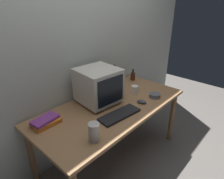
{
  "coord_description": "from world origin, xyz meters",
  "views": [
    {
      "loc": [
        -1.29,
        -1.17,
        1.72
      ],
      "look_at": [
        0.0,
        0.0,
        0.89
      ],
      "focal_mm": 31.3,
      "sensor_mm": 36.0,
      "label": 1
    }
  ],
  "objects_px": {
    "book_stack": "(46,121)",
    "mug": "(135,90)",
    "crt_monitor": "(98,86)",
    "computer_mouse": "(142,102)",
    "metal_canister": "(94,132)",
    "keyboard": "(119,115)",
    "bottle_tall": "(114,80)",
    "bottle_short": "(133,76)",
    "cd_spindle": "(155,95)"
  },
  "relations": [
    {
      "from": "crt_monitor",
      "to": "computer_mouse",
      "type": "relative_size",
      "value": 4.2
    },
    {
      "from": "metal_canister",
      "to": "computer_mouse",
      "type": "bearing_deg",
      "value": 4.53
    },
    {
      "from": "bottle_tall",
      "to": "cd_spindle",
      "type": "relative_size",
      "value": 2.55
    },
    {
      "from": "crt_monitor",
      "to": "keyboard",
      "type": "relative_size",
      "value": 1.0
    },
    {
      "from": "cd_spindle",
      "to": "metal_canister",
      "type": "distance_m",
      "value": 0.94
    },
    {
      "from": "keyboard",
      "to": "bottle_tall",
      "type": "height_order",
      "value": "bottle_tall"
    },
    {
      "from": "crt_monitor",
      "to": "metal_canister",
      "type": "distance_m",
      "value": 0.61
    },
    {
      "from": "keyboard",
      "to": "metal_canister",
      "type": "bearing_deg",
      "value": -162.42
    },
    {
      "from": "crt_monitor",
      "to": "mug",
      "type": "relative_size",
      "value": 3.5
    },
    {
      "from": "cd_spindle",
      "to": "metal_canister",
      "type": "relative_size",
      "value": 0.8
    },
    {
      "from": "cd_spindle",
      "to": "mug",
      "type": "bearing_deg",
      "value": 105.62
    },
    {
      "from": "keyboard",
      "to": "bottle_short",
      "type": "bearing_deg",
      "value": 35.55
    },
    {
      "from": "mug",
      "to": "cd_spindle",
      "type": "xyz_separation_m",
      "value": [
        0.06,
        -0.22,
        -0.02
      ]
    },
    {
      "from": "book_stack",
      "to": "cd_spindle",
      "type": "xyz_separation_m",
      "value": [
        1.08,
        -0.43,
        -0.01
      ]
    },
    {
      "from": "bottle_short",
      "to": "bottle_tall",
      "type": "bearing_deg",
      "value": -179.61
    },
    {
      "from": "crt_monitor",
      "to": "metal_canister",
      "type": "xyz_separation_m",
      "value": [
        -0.44,
        -0.41,
        -0.12
      ]
    },
    {
      "from": "bottle_short",
      "to": "book_stack",
      "type": "height_order",
      "value": "bottle_short"
    },
    {
      "from": "book_stack",
      "to": "mug",
      "type": "bearing_deg",
      "value": -11.58
    },
    {
      "from": "cd_spindle",
      "to": "metal_canister",
      "type": "height_order",
      "value": "metal_canister"
    },
    {
      "from": "computer_mouse",
      "to": "cd_spindle",
      "type": "xyz_separation_m",
      "value": [
        0.21,
        -0.03,
        0.0
      ]
    },
    {
      "from": "mug",
      "to": "metal_canister",
      "type": "xyz_separation_m",
      "value": [
        -0.88,
        -0.25,
        0.03
      ]
    },
    {
      "from": "computer_mouse",
      "to": "mug",
      "type": "relative_size",
      "value": 0.83
    },
    {
      "from": "crt_monitor",
      "to": "computer_mouse",
      "type": "height_order",
      "value": "crt_monitor"
    },
    {
      "from": "book_stack",
      "to": "keyboard",
      "type": "bearing_deg",
      "value": -35.92
    },
    {
      "from": "computer_mouse",
      "to": "metal_canister",
      "type": "bearing_deg",
      "value": 165.95
    },
    {
      "from": "crt_monitor",
      "to": "computer_mouse",
      "type": "xyz_separation_m",
      "value": [
        0.29,
        -0.35,
        -0.17
      ]
    },
    {
      "from": "computer_mouse",
      "to": "cd_spindle",
      "type": "relative_size",
      "value": 0.83
    },
    {
      "from": "book_stack",
      "to": "metal_canister",
      "type": "height_order",
      "value": "metal_canister"
    },
    {
      "from": "keyboard",
      "to": "book_stack",
      "type": "distance_m",
      "value": 0.66
    },
    {
      "from": "bottle_tall",
      "to": "metal_canister",
      "type": "xyz_separation_m",
      "value": [
        -0.8,
        -0.51,
        -0.04
      ]
    },
    {
      "from": "bottle_short",
      "to": "cd_spindle",
      "type": "distance_m",
      "value": 0.54
    },
    {
      "from": "crt_monitor",
      "to": "bottle_tall",
      "type": "distance_m",
      "value": 0.38
    },
    {
      "from": "computer_mouse",
      "to": "bottle_short",
      "type": "height_order",
      "value": "bottle_short"
    },
    {
      "from": "mug",
      "to": "book_stack",
      "type": "bearing_deg",
      "value": 168.42
    },
    {
      "from": "mug",
      "to": "computer_mouse",
      "type": "bearing_deg",
      "value": -127.06
    },
    {
      "from": "book_stack",
      "to": "mug",
      "type": "height_order",
      "value": "mug"
    },
    {
      "from": "mug",
      "to": "cd_spindle",
      "type": "bearing_deg",
      "value": -74.38
    },
    {
      "from": "computer_mouse",
      "to": "book_stack",
      "type": "bearing_deg",
      "value": 136.53
    },
    {
      "from": "bottle_short",
      "to": "metal_canister",
      "type": "height_order",
      "value": "bottle_short"
    },
    {
      "from": "bottle_tall",
      "to": "book_stack",
      "type": "height_order",
      "value": "bottle_tall"
    },
    {
      "from": "book_stack",
      "to": "mug",
      "type": "relative_size",
      "value": 2.04
    },
    {
      "from": "crt_monitor",
      "to": "metal_canister",
      "type": "relative_size",
      "value": 2.8
    },
    {
      "from": "crt_monitor",
      "to": "cd_spindle",
      "type": "distance_m",
      "value": 0.65
    },
    {
      "from": "bottle_tall",
      "to": "mug",
      "type": "bearing_deg",
      "value": -73.71
    },
    {
      "from": "computer_mouse",
      "to": "bottle_short",
      "type": "bearing_deg",
      "value": 26.57
    },
    {
      "from": "crt_monitor",
      "to": "bottle_short",
      "type": "xyz_separation_m",
      "value": [
        0.74,
        0.11,
        -0.14
      ]
    },
    {
      "from": "book_stack",
      "to": "metal_canister",
      "type": "distance_m",
      "value": 0.49
    },
    {
      "from": "crt_monitor",
      "to": "cd_spindle",
      "type": "xyz_separation_m",
      "value": [
        0.5,
        -0.38,
        -0.17
      ]
    },
    {
      "from": "crt_monitor",
      "to": "metal_canister",
      "type": "height_order",
      "value": "crt_monitor"
    },
    {
      "from": "metal_canister",
      "to": "keyboard",
      "type": "bearing_deg",
      "value": 10.93
    }
  ]
}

